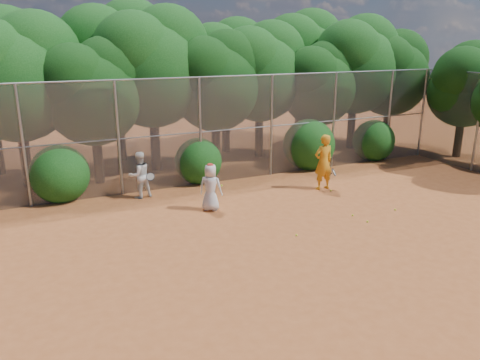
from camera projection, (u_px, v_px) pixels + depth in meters
name	position (u px, v px, depth m)	size (l,w,h in m)	color
ground	(310.00, 237.00, 13.09)	(80.00, 80.00, 0.00)	#9A4C22
fence_back	(222.00, 129.00, 17.66)	(20.05, 0.09, 4.03)	gray
fence_side	(478.00, 122.00, 19.14)	(0.09, 6.09, 4.03)	gray
tree_1	(16.00, 73.00, 16.51)	(4.64, 4.03, 6.35)	black
tree_2	(93.00, 88.00, 17.07)	(3.99, 3.47, 5.47)	black
tree_3	(152.00, 63.00, 18.72)	(4.89, 4.26, 6.70)	black
tree_4	(216.00, 78.00, 19.39)	(4.19, 3.64, 5.73)	black
tree_5	(261.00, 68.00, 21.01)	(4.51, 3.92, 6.17)	black
tree_6	(319.00, 81.00, 21.31)	(3.86, 3.36, 5.29)	black
tree_7	(356.00, 61.00, 22.61)	(4.77, 4.14, 6.53)	black
tree_8	(392.00, 70.00, 23.29)	(4.25, 3.70, 5.82)	black
tree_10	(116.00, 56.00, 20.17)	(5.15, 4.48, 7.06)	black
tree_11	(226.00, 65.00, 21.96)	(4.64, 4.03, 6.35)	black
tree_12	(301.00, 55.00, 24.20)	(5.02, 4.37, 6.88)	black
tree_13	(466.00, 82.00, 21.08)	(3.86, 3.36, 5.29)	black
bush_0	(59.00, 171.00, 15.86)	(2.00, 2.00, 2.00)	#104111
bush_1	(198.00, 159.00, 17.90)	(1.80, 1.80, 1.80)	#104111
bush_2	(309.00, 142.00, 19.86)	(2.20, 2.20, 2.20)	#104111
bush_3	(374.00, 139.00, 21.31)	(1.90, 1.90, 1.90)	#104111
player_yellow	(323.00, 162.00, 16.97)	(0.89, 0.62, 2.04)	orange
player_teen	(211.00, 187.00, 14.91)	(0.89, 0.85, 1.56)	silver
player_white	(140.00, 175.00, 16.10)	(0.93, 0.84, 1.63)	silver
ball_0	(367.00, 222.00, 14.08)	(0.07, 0.07, 0.07)	#CBD727
ball_1	(331.00, 191.00, 16.97)	(0.07, 0.07, 0.07)	#CBD727
ball_2	(353.00, 215.00, 14.59)	(0.07, 0.07, 0.07)	#CBD727
ball_3	(395.00, 210.00, 15.07)	(0.07, 0.07, 0.07)	#CBD727
ball_4	(296.00, 235.00, 13.10)	(0.07, 0.07, 0.07)	#CBD727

